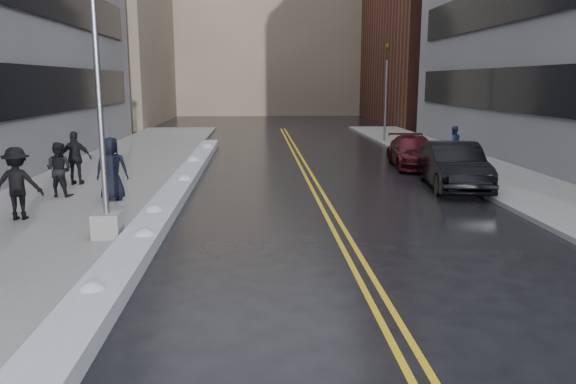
{
  "coord_description": "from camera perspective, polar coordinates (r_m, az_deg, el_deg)",
  "views": [
    {
      "loc": [
        0.34,
        -11.41,
        3.89
      ],
      "look_at": [
        1.07,
        1.6,
        1.3
      ],
      "focal_mm": 35.0,
      "sensor_mm": 36.0,
      "label": 1
    }
  ],
  "objects": [
    {
      "name": "car_black",
      "position": [
        21.34,
        16.45,
        2.57
      ],
      "size": [
        2.36,
        5.29,
        1.69
      ],
      "primitive_type": "imported",
      "rotation": [
        0.0,
        0.0,
        -0.12
      ],
      "color": "black",
      "rests_on": "ground"
    },
    {
      "name": "lamppost",
      "position": [
        13.96,
        -18.39,
        5.1
      ],
      "size": [
        0.65,
        0.65,
        7.62
      ],
      "color": "gray",
      "rests_on": "sidewalk_west"
    },
    {
      "name": "ground",
      "position": [
        12.06,
        -4.7,
        -7.62
      ],
      "size": [
        160.0,
        160.0,
        0.0
      ],
      "primitive_type": "plane",
      "color": "black",
      "rests_on": "ground"
    },
    {
      "name": "building_far",
      "position": [
        71.78,
        -1.95,
        16.91
      ],
      "size": [
        36.0,
        16.0,
        22.0
      ],
      "primitive_type": "cube",
      "color": "gray",
      "rests_on": "ground"
    },
    {
      "name": "pedestrian_b",
      "position": [
        19.8,
        -22.24,
        2.14
      ],
      "size": [
        1.01,
        0.86,
        1.79
      ],
      "primitive_type": "imported",
      "rotation": [
        0.0,
        0.0,
        2.9
      ],
      "color": "black",
      "rests_on": "sidewalk_west"
    },
    {
      "name": "sidewalk_west",
      "position": [
        22.58,
        -18.81,
        0.91
      ],
      "size": [
        5.5,
        50.0,
        0.15
      ],
      "primitive_type": "cube",
      "color": "gray",
      "rests_on": "ground"
    },
    {
      "name": "building_west_far",
      "position": [
        57.85,
        -19.85,
        15.66
      ],
      "size": [
        14.0,
        22.0,
        18.0
      ],
      "primitive_type": "cube",
      "color": "gray",
      "rests_on": "ground"
    },
    {
      "name": "snow_ridge",
      "position": [
        19.96,
        -11.19,
        0.28
      ],
      "size": [
        0.9,
        30.0,
        0.34
      ],
      "primitive_type": "cube",
      "color": "silver",
      "rests_on": "ground"
    },
    {
      "name": "lane_line_left",
      "position": [
        21.85,
        2.12,
        0.99
      ],
      "size": [
        0.12,
        50.0,
        0.01
      ],
      "primitive_type": "cube",
      "color": "gold",
      "rests_on": "ground"
    },
    {
      "name": "pedestrian_d",
      "position": [
        21.87,
        -20.76,
        3.24
      ],
      "size": [
        1.15,
        0.49,
        1.95
      ],
      "primitive_type": "imported",
      "rotation": [
        0.0,
        0.0,
        3.13
      ],
      "color": "black",
      "rests_on": "sidewalk_west"
    },
    {
      "name": "sidewalk_east",
      "position": [
        23.79,
        20.8,
        1.28
      ],
      "size": [
        4.0,
        50.0,
        0.15
      ],
      "primitive_type": "cube",
      "color": "gray",
      "rests_on": "ground"
    },
    {
      "name": "pedestrian_east",
      "position": [
        28.23,
        16.46,
        4.81
      ],
      "size": [
        0.91,
        0.78,
        1.61
      ],
      "primitive_type": "imported",
      "rotation": [
        0.0,
        0.0,
        3.39
      ],
      "color": "navy",
      "rests_on": "sidewalk_east"
    },
    {
      "name": "fire_hydrant",
      "position": [
        23.33,
        18.63,
        2.42
      ],
      "size": [
        0.26,
        0.26,
        0.73
      ],
      "color": "maroon",
      "rests_on": "sidewalk_east"
    },
    {
      "name": "pedestrian_e",
      "position": [
        16.93,
        -25.78,
        0.78
      ],
      "size": [
        1.35,
        0.86,
        1.99
      ],
      "primitive_type": "imported",
      "rotation": [
        0.0,
        0.0,
        3.24
      ],
      "color": "black",
      "rests_on": "sidewalk_west"
    },
    {
      "name": "car_maroon",
      "position": [
        26.33,
        12.63,
        4.0
      ],
      "size": [
        2.37,
        4.96,
        1.4
      ],
      "primitive_type": "imported",
      "rotation": [
        0.0,
        0.0,
        -0.09
      ],
      "color": "#3B0911",
      "rests_on": "ground"
    },
    {
      "name": "lane_line_right",
      "position": [
        21.88,
        2.9,
        0.99
      ],
      "size": [
        0.12,
        50.0,
        0.01
      ],
      "primitive_type": "cube",
      "color": "gold",
      "rests_on": "ground"
    },
    {
      "name": "traffic_signal",
      "position": [
        36.34,
        9.93,
        10.3
      ],
      "size": [
        0.16,
        0.2,
        6.0
      ],
      "color": "gray",
      "rests_on": "sidewalk_east"
    },
    {
      "name": "pedestrian_c",
      "position": [
        18.59,
        -17.47,
        2.26
      ],
      "size": [
        1.05,
        0.75,
        2.01
      ],
      "primitive_type": "imported",
      "rotation": [
        0.0,
        0.0,
        3.26
      ],
      "color": "black",
      "rests_on": "sidewalk_west"
    }
  ]
}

